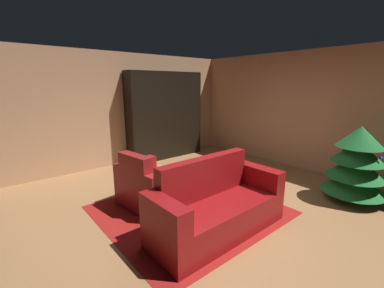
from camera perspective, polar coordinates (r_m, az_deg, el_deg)
ground_plane at (r=4.07m, az=5.19°, el=-13.64°), size 7.15×7.15×0.00m
wall_back at (r=5.97m, az=24.79°, el=6.55°), size 6.08×0.06×2.53m
wall_left at (r=6.16m, az=-14.92°, el=7.49°), size 0.06×5.61×2.53m
area_rug at (r=3.95m, az=-0.57°, el=-14.48°), size 2.29×2.44×0.01m
bookshelf_unit at (r=6.50m, az=-4.99°, el=6.26°), size 0.37×2.02×2.14m
armchair_red at (r=3.99m, az=-9.36°, el=-9.48°), size 1.03×0.85×0.87m
couch_red at (r=3.33m, az=5.53°, el=-14.03°), size 0.72×1.85×0.93m
coffee_table at (r=3.81m, az=1.49°, el=-9.15°), size 0.69×0.69×0.43m
book_stack_on_table at (r=3.79m, az=0.64°, el=-7.66°), size 0.22×0.15×0.13m
bottle_on_table at (r=3.84m, az=4.01°, el=-6.52°), size 0.07×0.07×0.29m
decorated_tree at (r=4.80m, az=32.88°, el=-3.76°), size 0.95×0.95×1.22m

